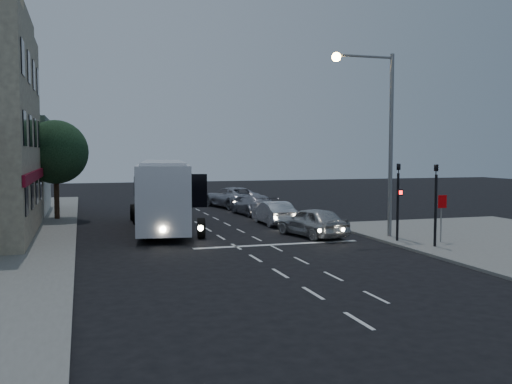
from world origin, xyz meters
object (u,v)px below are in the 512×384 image
object	(u,v)px
car_sedan_b	(254,205)
street_tree	(55,149)
car_suv	(312,222)
streetlight	(379,123)
tour_bus	(163,192)
car_sedan_c	(232,197)
car_sedan_a	(273,213)
traffic_signal_main	(398,192)
traffic_signal_side	(436,195)
regulatory_sign	(442,211)

from	to	relation	value
car_sedan_b	street_tree	bearing A→B (deg)	-7.69
car_suv	streetlight	distance (m)	5.95
tour_bus	street_tree	distance (m)	8.57
tour_bus	car_sedan_c	distance (m)	12.74
car_sedan_a	streetlight	world-z (taller)	streetlight
tour_bus	car_suv	distance (m)	8.84
car_sedan_a	traffic_signal_main	size ratio (longest dim) A/B	1.03
traffic_signal_side	regulatory_sign	distance (m)	1.61
traffic_signal_main	street_tree	distance (m)	21.38
regulatory_sign	streetlight	bearing A→B (deg)	128.75
car_sedan_a	car_sedan_b	bearing A→B (deg)	-94.05
tour_bus	regulatory_sign	distance (m)	15.03
regulatory_sign	street_tree	world-z (taller)	street_tree
car_sedan_a	car_sedan_b	world-z (taller)	car_sedan_b
traffic_signal_main	traffic_signal_side	distance (m)	2.10
traffic_signal_side	car_suv	bearing A→B (deg)	127.28
tour_bus	traffic_signal_side	distance (m)	14.93
car_suv	street_tree	distance (m)	17.36
streetlight	tour_bus	bearing A→B (deg)	143.61
traffic_signal_main	car_sedan_a	bearing A→B (deg)	112.13
car_suv	traffic_signal_side	world-z (taller)	traffic_signal_side
tour_bus	regulatory_sign	bearing A→B (deg)	-31.78
car_sedan_c	streetlight	distance (m)	18.67
regulatory_sign	streetlight	xyz separation A→B (m)	(-1.96, 2.44, 4.14)
traffic_signal_main	regulatory_sign	size ratio (longest dim) A/B	1.86
car_sedan_a	traffic_signal_main	xyz separation A→B (m)	(3.38, -8.31, 1.72)
car_sedan_a	car_sedan_c	distance (m)	10.90
tour_bus	car_sedan_c	size ratio (longest dim) A/B	2.20
tour_bus	street_tree	world-z (taller)	street_tree
car_sedan_c	regulatory_sign	size ratio (longest dim) A/B	2.62
car_sedan_c	regulatory_sign	world-z (taller)	regulatory_sign
car_sedan_b	car_sedan_c	size ratio (longest dim) A/B	0.84
car_sedan_b	car_suv	bearing A→B (deg)	84.87
tour_bus	car_sedan_b	size ratio (longest dim) A/B	2.62
car_sedan_a	street_tree	world-z (taller)	street_tree
regulatory_sign	car_suv	bearing A→B (deg)	139.97
traffic_signal_main	car_suv	bearing A→B (deg)	135.79
tour_bus	streetlight	bearing A→B (deg)	-28.72
traffic_signal_main	regulatory_sign	distance (m)	2.14
regulatory_sign	street_tree	bearing A→B (deg)	138.92
car_sedan_c	streetlight	bearing A→B (deg)	86.70
traffic_signal_main	car_sedan_b	bearing A→B (deg)	102.56
streetlight	car_sedan_b	bearing A→B (deg)	102.84
car_suv	street_tree	size ratio (longest dim) A/B	0.72
car_sedan_a	traffic_signal_side	size ratio (longest dim) A/B	1.03
streetlight	car_sedan_c	bearing A→B (deg)	99.00
streetlight	street_tree	world-z (taller)	streetlight
car_sedan_a	street_tree	distance (m)	14.28
car_sedan_b	traffic_signal_main	distance (m)	14.01
traffic_signal_main	street_tree	world-z (taller)	street_tree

